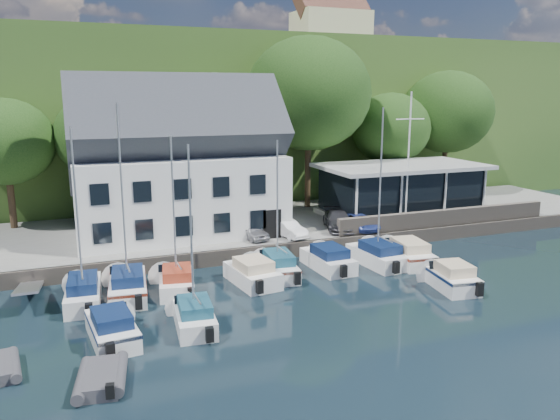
{
  "coord_description": "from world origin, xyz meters",
  "views": [
    {
      "loc": [
        -13.94,
        -21.34,
        10.74
      ],
      "look_at": [
        -2.26,
        9.0,
        3.75
      ],
      "focal_mm": 35.0,
      "sensor_mm": 36.0,
      "label": 1
    }
  ],
  "objects_px": {
    "car_blue": "(359,221)",
    "car_white": "(288,228)",
    "boat_r1_0": "(77,218)",
    "boat_r2_1": "(191,241)",
    "harbor_building": "(178,172)",
    "boat_r1_3": "(252,271)",
    "car_silver": "(251,230)",
    "car_dgrey": "(338,220)",
    "boat_r1_5": "(328,257)",
    "boat_r2_4": "(452,275)",
    "boat_r2_0": "(112,325)",
    "club_pavilion": "(401,189)",
    "dinghy_1": "(101,375)",
    "boat_r1_7": "(407,251)",
    "boat_r1_2": "(174,215)",
    "boat_r1_6": "(380,193)",
    "flagpole": "(408,160)",
    "boat_r1_1": "(123,212)",
    "boat_r1_4": "(277,202)"
  },
  "relations": [
    {
      "from": "boat_r1_0",
      "to": "boat_r2_0",
      "type": "bearing_deg",
      "value": -74.4
    },
    {
      "from": "car_dgrey",
      "to": "flagpole",
      "type": "height_order",
      "value": "flagpole"
    },
    {
      "from": "club_pavilion",
      "to": "boat_r1_7",
      "type": "bearing_deg",
      "value": -120.48
    },
    {
      "from": "boat_r1_2",
      "to": "boat_r2_1",
      "type": "distance_m",
      "value": 4.98
    },
    {
      "from": "car_white",
      "to": "boat_r1_5",
      "type": "bearing_deg",
      "value": -93.45
    },
    {
      "from": "car_dgrey",
      "to": "boat_r1_5",
      "type": "distance_m",
      "value": 6.38
    },
    {
      "from": "harbor_building",
      "to": "car_white",
      "type": "height_order",
      "value": "harbor_building"
    },
    {
      "from": "club_pavilion",
      "to": "dinghy_1",
      "type": "distance_m",
      "value": 30.21
    },
    {
      "from": "flagpole",
      "to": "boat_r1_4",
      "type": "relative_size",
      "value": 1.1
    },
    {
      "from": "boat_r1_7",
      "to": "boat_r1_2",
      "type": "bearing_deg",
      "value": -172.83
    },
    {
      "from": "harbor_building",
      "to": "club_pavilion",
      "type": "bearing_deg",
      "value": -1.59
    },
    {
      "from": "boat_r1_7",
      "to": "harbor_building",
      "type": "bearing_deg",
      "value": 151.92
    },
    {
      "from": "boat_r1_6",
      "to": "car_white",
      "type": "bearing_deg",
      "value": 125.29
    },
    {
      "from": "car_silver",
      "to": "boat_r1_3",
      "type": "bearing_deg",
      "value": -118.92
    },
    {
      "from": "boat_r1_3",
      "to": "boat_r2_4",
      "type": "xyz_separation_m",
      "value": [
        10.16,
        -4.77,
        0.0
      ]
    },
    {
      "from": "boat_r1_5",
      "to": "boat_r1_6",
      "type": "relative_size",
      "value": 0.66
    },
    {
      "from": "harbor_building",
      "to": "boat_r2_4",
      "type": "bearing_deg",
      "value": -48.82
    },
    {
      "from": "boat_r2_0",
      "to": "dinghy_1",
      "type": "relative_size",
      "value": 1.83
    },
    {
      "from": "harbor_building",
      "to": "boat_r1_3",
      "type": "xyz_separation_m",
      "value": [
        2.28,
        -9.45,
        -4.59
      ]
    },
    {
      "from": "boat_r1_0",
      "to": "boat_r2_1",
      "type": "bearing_deg",
      "value": -42.38
    },
    {
      "from": "boat_r2_1",
      "to": "car_silver",
      "type": "bearing_deg",
      "value": 64.56
    },
    {
      "from": "boat_r2_0",
      "to": "boat_r1_0",
      "type": "bearing_deg",
      "value": 95.48
    },
    {
      "from": "car_blue",
      "to": "boat_r1_3",
      "type": "relative_size",
      "value": 0.6
    },
    {
      "from": "boat_r1_6",
      "to": "dinghy_1",
      "type": "bearing_deg",
      "value": -156.99
    },
    {
      "from": "car_blue",
      "to": "boat_r1_3",
      "type": "bearing_deg",
      "value": -152.02
    },
    {
      "from": "boat_r1_6",
      "to": "car_blue",
      "type": "bearing_deg",
      "value": 69.33
    },
    {
      "from": "boat_r1_3",
      "to": "car_blue",
      "type": "bearing_deg",
      "value": 21.37
    },
    {
      "from": "boat_r1_0",
      "to": "boat_r1_6",
      "type": "relative_size",
      "value": 0.98
    },
    {
      "from": "club_pavilion",
      "to": "flagpole",
      "type": "relative_size",
      "value": 1.34
    },
    {
      "from": "car_blue",
      "to": "car_white",
      "type": "bearing_deg",
      "value": 179.15
    },
    {
      "from": "harbor_building",
      "to": "flagpole",
      "type": "bearing_deg",
      "value": -13.31
    },
    {
      "from": "car_silver",
      "to": "boat_r2_0",
      "type": "relative_size",
      "value": 0.58
    },
    {
      "from": "harbor_building",
      "to": "boat_r2_0",
      "type": "height_order",
      "value": "harbor_building"
    },
    {
      "from": "car_dgrey",
      "to": "car_silver",
      "type": "bearing_deg",
      "value": -160.39
    },
    {
      "from": "car_silver",
      "to": "boat_r1_4",
      "type": "relative_size",
      "value": 0.37
    },
    {
      "from": "car_blue",
      "to": "car_dgrey",
      "type": "bearing_deg",
      "value": 153.58
    },
    {
      "from": "boat_r1_7",
      "to": "boat_r1_0",
      "type": "bearing_deg",
      "value": -172.82
    },
    {
      "from": "car_white",
      "to": "flagpole",
      "type": "xyz_separation_m",
      "value": [
        9.59,
        0.05,
        4.36
      ]
    },
    {
      "from": "boat_r2_1",
      "to": "boat_r2_4",
      "type": "height_order",
      "value": "boat_r2_1"
    },
    {
      "from": "harbor_building",
      "to": "dinghy_1",
      "type": "xyz_separation_m",
      "value": [
        -6.49,
        -17.99,
        -4.98
      ]
    },
    {
      "from": "boat_r1_5",
      "to": "boat_r2_4",
      "type": "distance_m",
      "value": 7.5
    },
    {
      "from": "car_silver",
      "to": "car_dgrey",
      "type": "distance_m",
      "value": 6.76
    },
    {
      "from": "boat_r1_2",
      "to": "dinghy_1",
      "type": "bearing_deg",
      "value": -107.19
    },
    {
      "from": "boat_r1_6",
      "to": "boat_r2_1",
      "type": "relative_size",
      "value": 1.1
    },
    {
      "from": "harbor_building",
      "to": "boat_r1_1",
      "type": "xyz_separation_m",
      "value": [
        -4.6,
        -8.94,
        -0.7
      ]
    },
    {
      "from": "car_dgrey",
      "to": "boat_r1_7",
      "type": "bearing_deg",
      "value": -54.41
    },
    {
      "from": "car_blue",
      "to": "harbor_building",
      "type": "bearing_deg",
      "value": 161.48
    },
    {
      "from": "boat_r1_1",
      "to": "boat_r1_7",
      "type": "relative_size",
      "value": 1.37
    },
    {
      "from": "harbor_building",
      "to": "boat_r1_5",
      "type": "xyz_separation_m",
      "value": [
        7.53,
        -8.54,
        -4.6
      ]
    },
    {
      "from": "dinghy_1",
      "to": "boat_r1_4",
      "type": "bearing_deg",
      "value": 50.06
    }
  ]
}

